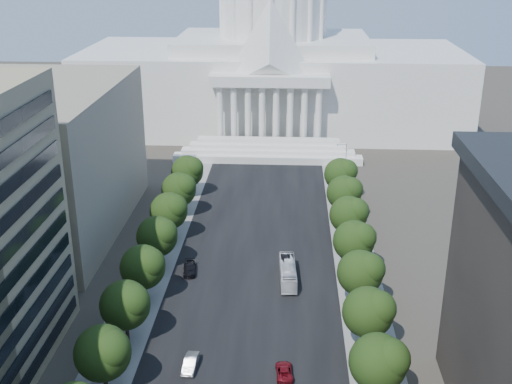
% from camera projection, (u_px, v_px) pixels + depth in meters
% --- Properties ---
extents(road_asphalt, '(30.00, 260.00, 0.01)m').
position_uv_depth(road_asphalt, '(256.00, 254.00, 124.79)').
color(road_asphalt, black).
rests_on(road_asphalt, ground).
extents(sidewalk_left, '(8.00, 260.00, 0.02)m').
position_uv_depth(sidewalk_left, '(160.00, 252.00, 125.77)').
color(sidewalk_left, gray).
rests_on(sidewalk_left, ground).
extents(sidewalk_right, '(8.00, 260.00, 0.02)m').
position_uv_depth(sidewalk_right, '(354.00, 256.00, 123.82)').
color(sidewalk_right, gray).
rests_on(sidewalk_right, ground).
extents(capitol, '(120.00, 56.00, 73.00)m').
position_uv_depth(capitol, '(272.00, 65.00, 205.81)').
color(capitol, white).
rests_on(capitol, ground).
extents(office_block_left_far, '(38.00, 52.00, 30.00)m').
position_uv_depth(office_block_left_far, '(25.00, 160.00, 131.11)').
color(office_block_left_far, gray).
rests_on(office_block_left_far, ground).
extents(tree_l_d, '(7.79, 7.60, 9.97)m').
position_uv_depth(tree_l_d, '(105.00, 352.00, 84.10)').
color(tree_l_d, '#33261C').
rests_on(tree_l_d, ground).
extents(tree_l_e, '(7.79, 7.60, 9.97)m').
position_uv_depth(tree_l_e, '(127.00, 304.00, 95.27)').
color(tree_l_e, '#33261C').
rests_on(tree_l_e, ground).
extents(tree_l_f, '(7.79, 7.60, 9.97)m').
position_uv_depth(tree_l_f, '(144.00, 266.00, 106.43)').
color(tree_l_f, '#33261C').
rests_on(tree_l_f, ground).
extents(tree_l_g, '(7.79, 7.60, 9.97)m').
position_uv_depth(tree_l_g, '(158.00, 235.00, 117.60)').
color(tree_l_g, '#33261C').
rests_on(tree_l_g, ground).
extents(tree_l_h, '(7.79, 7.60, 9.97)m').
position_uv_depth(tree_l_h, '(170.00, 210.00, 128.76)').
color(tree_l_h, '#33261C').
rests_on(tree_l_h, ground).
extents(tree_l_i, '(7.79, 7.60, 9.97)m').
position_uv_depth(tree_l_i, '(180.00, 189.00, 139.92)').
color(tree_l_i, '#33261C').
rests_on(tree_l_i, ground).
extents(tree_l_j, '(7.79, 7.60, 9.97)m').
position_uv_depth(tree_l_j, '(189.00, 170.00, 151.09)').
color(tree_l_j, '#33261C').
rests_on(tree_l_j, ground).
extents(tree_r_d, '(7.79, 7.60, 9.97)m').
position_uv_depth(tree_r_d, '(381.00, 361.00, 82.26)').
color(tree_r_d, '#33261C').
rests_on(tree_r_d, ground).
extents(tree_r_e, '(7.79, 7.60, 9.97)m').
position_uv_depth(tree_r_e, '(370.00, 311.00, 93.42)').
color(tree_r_e, '#33261C').
rests_on(tree_r_e, ground).
extents(tree_r_f, '(7.79, 7.60, 9.97)m').
position_uv_depth(tree_r_f, '(362.00, 272.00, 104.58)').
color(tree_r_f, '#33261C').
rests_on(tree_r_f, ground).
extents(tree_r_g, '(7.79, 7.60, 9.97)m').
position_uv_depth(tree_r_g, '(356.00, 240.00, 115.75)').
color(tree_r_g, '#33261C').
rests_on(tree_r_g, ground).
extents(tree_r_h, '(7.79, 7.60, 9.97)m').
position_uv_depth(tree_r_h, '(350.00, 214.00, 126.91)').
color(tree_r_h, '#33261C').
rests_on(tree_r_h, ground).
extents(tree_r_i, '(7.79, 7.60, 9.97)m').
position_uv_depth(tree_r_i, '(346.00, 192.00, 138.08)').
color(tree_r_i, '#33261C').
rests_on(tree_r_i, ground).
extents(tree_r_j, '(7.79, 7.60, 9.97)m').
position_uv_depth(tree_r_j, '(342.00, 173.00, 149.24)').
color(tree_r_j, '#33261C').
rests_on(tree_r_j, ground).
extents(streetlight_c, '(2.61, 0.44, 9.00)m').
position_uv_depth(streetlight_c, '(381.00, 314.00, 93.75)').
color(streetlight_c, gray).
rests_on(streetlight_c, ground).
extents(streetlight_d, '(2.61, 0.44, 9.00)m').
position_uv_depth(streetlight_d, '(364.00, 241.00, 117.01)').
color(streetlight_d, gray).
rests_on(streetlight_d, ground).
extents(streetlight_e, '(2.61, 0.44, 9.00)m').
position_uv_depth(streetlight_e, '(352.00, 191.00, 140.27)').
color(streetlight_e, gray).
rests_on(streetlight_e, ground).
extents(streetlight_f, '(2.61, 0.44, 9.00)m').
position_uv_depth(streetlight_f, '(344.00, 156.00, 163.53)').
color(streetlight_f, gray).
rests_on(streetlight_f, ground).
extents(car_silver, '(1.98, 5.04, 1.64)m').
position_uv_depth(car_silver, '(191.00, 363.00, 91.05)').
color(car_silver, '#AEB0B6').
rests_on(car_silver, ground).
extents(car_red, '(2.65, 5.05, 1.36)m').
position_uv_depth(car_red, '(284.00, 371.00, 89.59)').
color(car_red, maroon).
rests_on(car_red, ground).
extents(car_dark_b, '(2.91, 5.76, 1.60)m').
position_uv_depth(car_dark_b, '(190.00, 269.00, 117.47)').
color(car_dark_b, black).
rests_on(car_dark_b, ground).
extents(city_bus, '(3.37, 11.80, 3.25)m').
position_uv_depth(city_bus, '(288.00, 272.00, 114.47)').
color(city_bus, silver).
rests_on(city_bus, ground).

